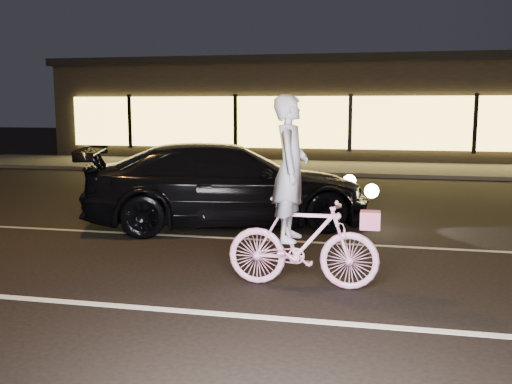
# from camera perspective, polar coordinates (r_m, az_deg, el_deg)

# --- Properties ---
(ground) EXTENTS (90.00, 90.00, 0.00)m
(ground) POSITION_cam_1_polar(r_m,az_deg,el_deg) (7.67, 3.55, -8.52)
(ground) COLOR black
(ground) RESTS_ON ground
(lane_stripe_near) EXTENTS (60.00, 0.12, 0.01)m
(lane_stripe_near) POSITION_cam_1_polar(r_m,az_deg,el_deg) (6.27, 1.45, -12.47)
(lane_stripe_near) COLOR silver
(lane_stripe_near) RESTS_ON ground
(lane_stripe_far) EXTENTS (60.00, 0.10, 0.01)m
(lane_stripe_far) POSITION_cam_1_polar(r_m,az_deg,el_deg) (9.58, 5.35, -5.01)
(lane_stripe_far) COLOR gray
(lane_stripe_far) RESTS_ON ground
(sidewalk) EXTENTS (30.00, 4.00, 0.12)m
(sidewalk) POSITION_cam_1_polar(r_m,az_deg,el_deg) (20.40, 9.04, 2.37)
(sidewalk) COLOR #383533
(sidewalk) RESTS_ON ground
(storefront) EXTENTS (25.40, 8.42, 4.20)m
(storefront) POSITION_cam_1_polar(r_m,az_deg,el_deg) (26.24, 9.88, 8.30)
(storefront) COLOR black
(storefront) RESTS_ON ground
(cyclist) EXTENTS (1.90, 0.65, 2.39)m
(cyclist) POSITION_cam_1_polar(r_m,az_deg,el_deg) (7.09, 4.37, -2.86)
(cyclist) COLOR #FF46B5
(cyclist) RESTS_ON ground
(sedan) EXTENTS (5.78, 3.82, 1.56)m
(sedan) POSITION_cam_1_polar(r_m,az_deg,el_deg) (10.80, -2.81, 0.75)
(sedan) COLOR black
(sedan) RESTS_ON ground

